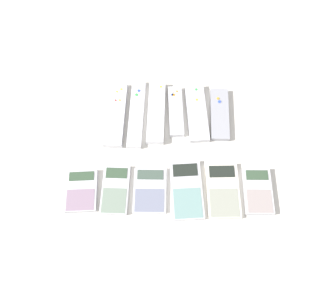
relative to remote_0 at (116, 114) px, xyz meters
name	(u,v)px	position (x,y,z in m)	size (l,w,h in m)	color
ground_plane	(168,156)	(0.15, -0.13, -0.01)	(3.00, 3.00, 0.00)	beige
remote_0	(116,114)	(0.00, 0.00, 0.00)	(0.06, 0.21, 0.03)	silver
remote_1	(137,113)	(0.06, 0.00, 0.00)	(0.05, 0.22, 0.02)	silver
remote_2	(156,112)	(0.12, 0.00, 0.00)	(0.06, 0.20, 0.02)	silver
remote_3	(176,111)	(0.18, 0.01, 0.00)	(0.04, 0.16, 0.02)	#B7B7BC
remote_4	(197,113)	(0.24, 0.00, 0.00)	(0.06, 0.19, 0.02)	#B7B7BC
remote_5	(220,114)	(0.30, 0.00, 0.00)	(0.06, 0.17, 0.02)	gray
calculator_0	(81,191)	(-0.08, -0.23, 0.00)	(0.09, 0.11, 0.02)	#B2B2B7
calculator_1	(115,190)	(0.01, -0.22, -0.01)	(0.08, 0.13, 0.01)	#B2B2B7
calculator_2	(150,190)	(0.10, -0.23, -0.01)	(0.09, 0.12, 0.01)	#B2B2B7
calculator_3	(187,190)	(0.20, -0.23, 0.00)	(0.09, 0.16, 0.01)	#B2B2B7
calculator_4	(223,190)	(0.30, -0.23, 0.00)	(0.09, 0.15, 0.01)	beige
calculator_5	(258,191)	(0.39, -0.23, 0.00)	(0.08, 0.12, 0.02)	#B2B2B7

